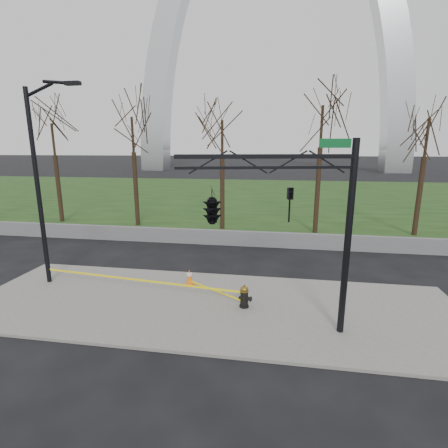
% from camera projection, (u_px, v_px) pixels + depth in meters
% --- Properties ---
extents(ground, '(500.00, 500.00, 0.00)m').
position_uv_depth(ground, '(210.00, 306.00, 12.23)').
color(ground, black).
rests_on(ground, ground).
extents(sidewalk, '(18.00, 6.00, 0.10)m').
position_uv_depth(sidewalk, '(210.00, 305.00, 12.22)').
color(sidewalk, slate).
rests_on(sidewalk, ground).
extents(grass_strip, '(120.00, 40.00, 0.06)m').
position_uv_depth(grass_strip, '(258.00, 195.00, 41.09)').
color(grass_strip, '#1A3613').
rests_on(grass_strip, ground).
extents(guardrail, '(60.00, 0.30, 0.90)m').
position_uv_depth(guardrail, '(237.00, 238.00, 19.83)').
color(guardrail, '#59595B').
rests_on(guardrail, ground).
extents(gateway_arch, '(66.00, 6.00, 65.00)m').
position_uv_depth(gateway_arch, '(273.00, 31.00, 77.13)').
color(gateway_arch, silver).
rests_on(gateway_arch, ground).
extents(tree_row, '(55.94, 4.00, 8.96)m').
position_uv_depth(tree_row, '(319.00, 167.00, 22.01)').
color(tree_row, black).
rests_on(tree_row, ground).
extents(fire_hydrant, '(0.53, 0.35, 0.85)m').
position_uv_depth(fire_hydrant, '(245.00, 297.00, 11.90)').
color(fire_hydrant, black).
rests_on(fire_hydrant, sidewalk).
extents(traffic_cone, '(0.37, 0.37, 0.70)m').
position_uv_depth(traffic_cone, '(189.00, 278.00, 13.80)').
color(traffic_cone, orange).
rests_on(traffic_cone, sidewalk).
extents(street_light, '(2.39, 0.25, 8.21)m').
position_uv_depth(street_light, '(41.00, 174.00, 13.21)').
color(street_light, black).
rests_on(street_light, ground).
extents(traffic_signal_mast, '(4.96, 2.54, 6.00)m').
position_uv_depth(traffic_signal_mast, '(239.00, 206.00, 9.21)').
color(traffic_signal_mast, black).
rests_on(traffic_signal_mast, ground).
extents(caution_tape, '(8.54, 1.56, 0.44)m').
position_uv_depth(caution_tape, '(157.00, 282.00, 12.98)').
color(caution_tape, '#FFEA0D').
rests_on(caution_tape, ground).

